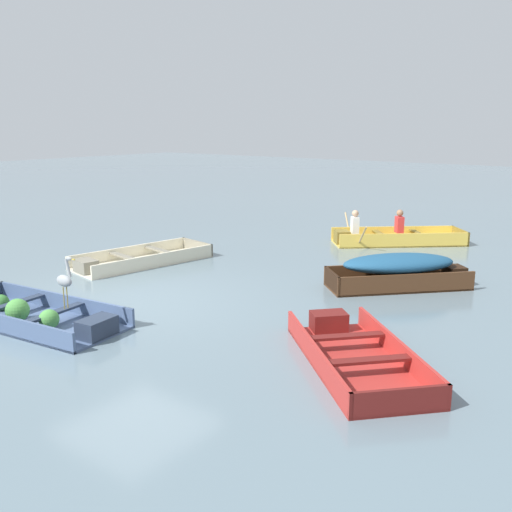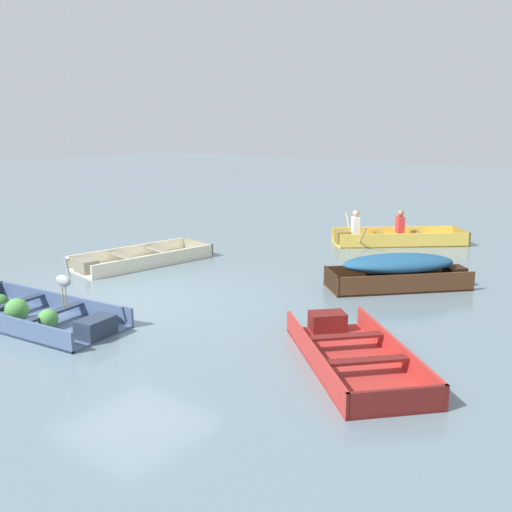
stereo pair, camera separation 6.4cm
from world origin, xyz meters
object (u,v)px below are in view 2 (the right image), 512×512
at_px(skiff_cream_near_moored, 138,260).
at_px(heron_on_dinghy, 64,279).
at_px(dinghy_slate_blue_foreground, 35,316).
at_px(skiff_red_far_moored, 351,353).
at_px(rowboat_yellow_with_crew, 391,237).
at_px(skiff_dark_varnish_mid_moored, 400,268).

xyz_separation_m(skiff_cream_near_moored, heron_on_dinghy, (2.62, -3.72, 0.79)).
bearing_deg(dinghy_slate_blue_foreground, skiff_cream_near_moored, 115.25).
bearing_deg(dinghy_slate_blue_foreground, skiff_red_far_moored, 20.23).
xyz_separation_m(dinghy_slate_blue_foreground, skiff_cream_near_moored, (-1.77, 3.75, -0.03)).
xyz_separation_m(dinghy_slate_blue_foreground, rowboat_yellow_with_crew, (1.96, 9.45, 0.06)).
relative_size(dinghy_slate_blue_foreground, skiff_dark_varnish_mid_moored, 1.27).
bearing_deg(skiff_dark_varnish_mid_moored, skiff_red_far_moored, -75.98).
relative_size(skiff_cream_near_moored, rowboat_yellow_with_crew, 1.00).
distance_m(skiff_red_far_moored, rowboat_yellow_with_crew, 8.19).
bearing_deg(skiff_red_far_moored, dinghy_slate_blue_foreground, -159.77).
distance_m(skiff_dark_varnish_mid_moored, rowboat_yellow_with_crew, 4.34).
height_order(skiff_dark_varnish_mid_moored, rowboat_yellow_with_crew, rowboat_yellow_with_crew).
xyz_separation_m(dinghy_slate_blue_foreground, heron_on_dinghy, (0.85, 0.03, 0.76)).
relative_size(skiff_cream_near_moored, skiff_dark_varnish_mid_moored, 1.27).
bearing_deg(heron_on_dinghy, skiff_red_far_moored, 23.77).
bearing_deg(heron_on_dinghy, skiff_cream_near_moored, 125.10).
height_order(skiff_cream_near_moored, rowboat_yellow_with_crew, rowboat_yellow_with_crew).
height_order(dinghy_slate_blue_foreground, skiff_cream_near_moored, dinghy_slate_blue_foreground).
bearing_deg(rowboat_yellow_with_crew, heron_on_dinghy, -96.75).
distance_m(dinghy_slate_blue_foreground, skiff_dark_varnish_mid_moored, 6.79).
bearing_deg(dinghy_slate_blue_foreground, rowboat_yellow_with_crew, 78.26).
distance_m(rowboat_yellow_with_crew, heron_on_dinghy, 9.52).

